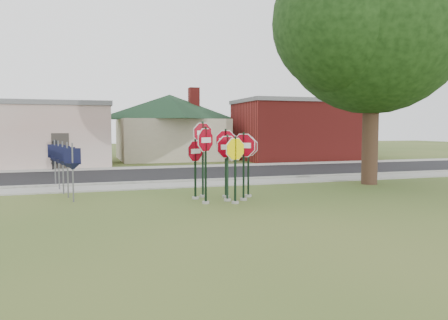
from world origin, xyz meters
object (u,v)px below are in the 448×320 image
object	(u,v)px
stop_sign_left	(206,154)
stop_sign_center	(227,159)
oak_tree	(373,19)
stop_sign_yellow	(235,161)
pedestrian	(55,155)

from	to	relation	value
stop_sign_left	stop_sign_center	bearing A→B (deg)	18.55
stop_sign_center	oak_tree	size ratio (longest dim) A/B	0.20
stop_sign_left	stop_sign_yellow	bearing A→B (deg)	-16.42
stop_sign_center	oak_tree	distance (m)	9.75
stop_sign_center	stop_sign_yellow	distance (m)	0.57
stop_sign_left	oak_tree	xyz separation A→B (m)	(8.32, 2.69, 5.58)
stop_sign_center	oak_tree	xyz separation A→B (m)	(7.47, 2.40, 5.78)
stop_sign_yellow	pedestrian	xyz separation A→B (m)	(-6.39, 13.95, -0.46)
oak_tree	stop_sign_left	bearing A→B (deg)	-162.10
stop_sign_center	stop_sign_left	xyz separation A→B (m)	(-0.85, -0.28, 0.20)
stop_sign_yellow	stop_sign_left	world-z (taller)	stop_sign_left
stop_sign_left	oak_tree	distance (m)	10.37
oak_tree	pedestrian	world-z (taller)	oak_tree
pedestrian	stop_sign_left	bearing A→B (deg)	122.79
stop_sign_yellow	oak_tree	bearing A→B (deg)	21.87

